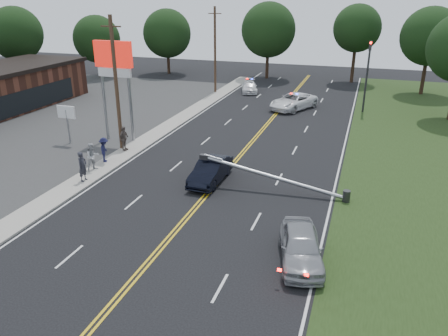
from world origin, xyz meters
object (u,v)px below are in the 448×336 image
(emergency_b, at_px, (249,87))
(bystander_b, at_px, (93,157))
(waiting_sedan, at_px, (301,246))
(bystander_a, at_px, (83,166))
(traffic_signal, at_px, (367,71))
(emergency_a, at_px, (294,101))
(utility_pole_far, at_px, (215,50))
(crashed_sedan, at_px, (211,171))
(pylon_sign, at_px, (114,67))
(small_sign, at_px, (67,115))
(bystander_d, at_px, (124,138))
(bystander_c, at_px, (104,150))
(utility_pole_mid, at_px, (116,85))
(fallen_streetlight, at_px, (281,179))

(emergency_b, xyz_separation_m, bystander_b, (-3.31, -28.27, 0.43))
(waiting_sedan, relative_size, bystander_a, 2.33)
(traffic_signal, xyz_separation_m, emergency_a, (-7.00, -1.05, -3.39))
(utility_pole_far, distance_m, crashed_sedan, 27.53)
(crashed_sedan, relative_size, waiting_sedan, 1.00)
(pylon_sign, xyz_separation_m, emergency_b, (5.17, 21.65, -5.35))
(crashed_sedan, xyz_separation_m, bystander_b, (-8.19, -0.88, 0.33))
(small_sign, relative_size, bystander_d, 1.63)
(pylon_sign, relative_size, crashed_sedan, 1.75)
(emergency_a, height_order, bystander_c, bystander_c)
(small_sign, bearing_deg, traffic_signal, 38.90)
(crashed_sedan, height_order, emergency_b, crashed_sedan)
(small_sign, distance_m, utility_pole_mid, 5.53)
(bystander_a, bearing_deg, traffic_signal, -32.46)
(emergency_a, relative_size, bystander_c, 3.30)
(bystander_a, bearing_deg, fallen_streetlight, -77.37)
(bystander_c, bearing_deg, bystander_a, 163.75)
(small_sign, bearing_deg, pylon_sign, 29.74)
(bystander_a, xyz_separation_m, bystander_b, (-0.46, 1.80, -0.02))
(utility_pole_far, distance_m, bystander_a, 28.72)
(pylon_sign, distance_m, bystander_d, 5.77)
(traffic_signal, relative_size, bystander_a, 3.60)
(small_sign, relative_size, waiting_sedan, 0.68)
(utility_pole_mid, xyz_separation_m, crashed_sedan, (8.75, -3.74, -4.33))
(crashed_sedan, distance_m, bystander_d, 8.91)
(utility_pole_far, bearing_deg, waiting_sedan, -64.49)
(small_sign, distance_m, utility_pole_far, 22.68)
(waiting_sedan, distance_m, emergency_b, 36.59)
(waiting_sedan, bearing_deg, emergency_b, 95.12)
(pylon_sign, distance_m, small_sign, 5.45)
(fallen_streetlight, bearing_deg, utility_pole_far, 117.24)
(emergency_b, height_order, bystander_d, bystander_d)
(emergency_a, xyz_separation_m, bystander_b, (-9.93, -21.56, 0.26))
(traffic_signal, relative_size, crashed_sedan, 1.55)
(utility_pole_mid, height_order, crashed_sedan, utility_pole_mid)
(fallen_streetlight, distance_m, bystander_c, 12.98)
(utility_pole_mid, distance_m, bystander_b, 6.14)
(small_sign, bearing_deg, emergency_b, 69.87)
(crashed_sedan, bearing_deg, fallen_streetlight, -2.24)
(small_sign, xyz_separation_m, emergency_b, (8.67, 23.65, -1.69))
(bystander_a, bearing_deg, bystander_d, 6.68)
(pylon_sign, relative_size, utility_pole_far, 0.80)
(fallen_streetlight, relative_size, bystander_d, 4.92)
(crashed_sedan, bearing_deg, emergency_a, 86.18)
(fallen_streetlight, height_order, bystander_b, bystander_b)
(waiting_sedan, height_order, bystander_d, bystander_d)
(bystander_a, bearing_deg, crashed_sedan, -69.30)
(bystander_c, distance_m, bystander_d, 2.59)
(traffic_signal, height_order, bystander_a, traffic_signal)
(small_sign, xyz_separation_m, utility_pole_far, (4.80, 22.00, 2.75))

